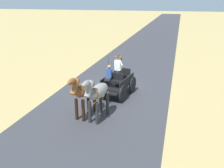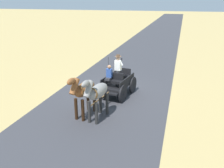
# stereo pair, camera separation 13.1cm
# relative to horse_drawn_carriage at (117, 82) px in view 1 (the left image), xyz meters

# --- Properties ---
(ground_plane) EXTENTS (200.00, 200.00, 0.00)m
(ground_plane) POSITION_rel_horse_drawn_carriage_xyz_m (0.34, -0.52, -0.82)
(ground_plane) COLOR tan
(road_surface) EXTENTS (6.68, 160.00, 0.01)m
(road_surface) POSITION_rel_horse_drawn_carriage_xyz_m (0.34, -0.52, -0.81)
(road_surface) COLOR #38383D
(road_surface) RESTS_ON ground
(horse_drawn_carriage) EXTENTS (1.78, 4.51, 2.50)m
(horse_drawn_carriage) POSITION_rel_horse_drawn_carriage_xyz_m (0.00, 0.00, 0.00)
(horse_drawn_carriage) COLOR black
(horse_drawn_carriage) RESTS_ON ground
(horse_near_side) EXTENTS (0.79, 2.15, 2.21)m
(horse_near_side) POSITION_rel_horse_drawn_carriage_xyz_m (0.13, 3.05, 0.51)
(horse_near_side) COLOR gray
(horse_near_side) RESTS_ON ground
(horse_off_side) EXTENTS (0.79, 2.15, 2.21)m
(horse_off_side) POSITION_rel_horse_drawn_carriage_xyz_m (0.83, 2.93, 0.51)
(horse_off_side) COLOR brown
(horse_off_side) RESTS_ON ground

